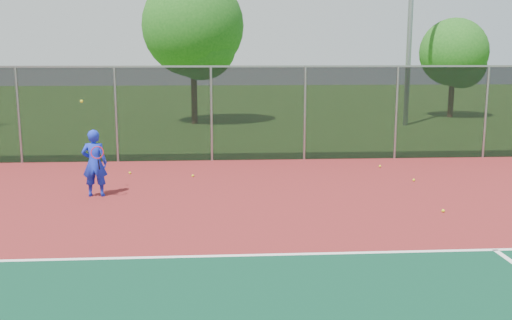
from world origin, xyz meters
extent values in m
cube|color=maroon|center=(0.00, 2.00, 0.01)|extent=(30.00, 20.00, 0.02)
cube|color=white|center=(2.00, 3.00, 0.03)|extent=(22.00, 0.10, 0.00)
cube|color=black|center=(0.00, 12.00, 1.52)|extent=(30.00, 0.04, 3.00)
cube|color=gray|center=(0.00, 12.00, 3.02)|extent=(30.00, 0.06, 0.06)
imported|color=#162CCF|center=(-5.74, 7.41, 0.83)|extent=(0.59, 0.39, 1.62)
cylinder|color=black|center=(-5.59, 7.16, 0.84)|extent=(0.03, 0.15, 0.27)
torus|color=#A51414|center=(-5.59, 7.06, 1.14)|extent=(0.30, 0.13, 0.29)
sphere|color=yellow|center=(-5.99, 7.51, 2.30)|extent=(0.07, 0.07, 0.07)
sphere|color=yellow|center=(2.46, 8.52, 0.06)|extent=(0.07, 0.07, 0.07)
sphere|color=yellow|center=(-3.51, 9.47, 0.06)|extent=(0.07, 0.07, 0.07)
sphere|color=yellow|center=(2.05, 5.44, 0.06)|extent=(0.07, 0.07, 0.07)
sphere|color=yellow|center=(-5.32, 9.99, 0.06)|extent=(0.07, 0.07, 0.07)
sphere|color=yellow|center=(2.10, 10.50, 0.06)|extent=(0.07, 0.07, 0.07)
cylinder|color=#3A2515|center=(-3.98, 22.36, 1.39)|extent=(0.30, 0.30, 2.79)
sphere|color=#194F15|center=(-3.98, 22.36, 4.80)|extent=(4.95, 4.95, 4.95)
sphere|color=#194F15|center=(-3.58, 22.06, 3.87)|extent=(3.40, 3.40, 3.40)
cylinder|color=#3A2515|center=(9.99, 24.46, 1.03)|extent=(0.30, 0.30, 2.06)
sphere|color=#194F15|center=(9.99, 24.46, 3.54)|extent=(3.66, 3.66, 3.66)
sphere|color=#194F15|center=(10.39, 24.16, 2.86)|extent=(2.51, 2.51, 2.51)
camera|label=1|loc=(-2.76, -6.17, 3.35)|focal=40.00mm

